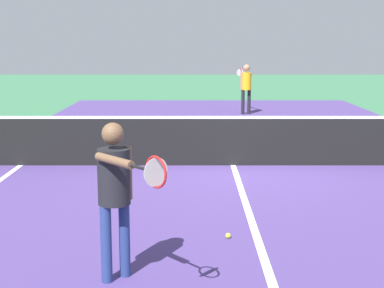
{
  "coord_description": "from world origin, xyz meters",
  "views": [
    {
      "loc": [
        -0.8,
        -10.71,
        2.37
      ],
      "look_at": [
        -0.78,
        -3.19,
        1.0
      ],
      "focal_mm": 53.12,
      "sensor_mm": 36.0,
      "label": 1
    }
  ],
  "objects": [
    {
      "name": "tennis_ball_mid_court",
      "position": [
        -0.35,
        -4.11,
        0.03
      ],
      "size": [
        0.07,
        0.07,
        0.07
      ],
      "primitive_type": "sphere",
      "color": "#CCE033",
      "rests_on": "ground_plane"
    },
    {
      "name": "court_surface_inbounds",
      "position": [
        0.0,
        0.0,
        0.0
      ],
      "size": [
        10.62,
        24.4,
        0.0
      ],
      "primitive_type": "cube",
      "color": "#4C387A",
      "rests_on": "ground_plane"
    },
    {
      "name": "player_far",
      "position": [
        0.97,
        7.84,
        1.0
      ],
      "size": [
        0.45,
        1.2,
        1.62
      ],
      "color": "black",
      "rests_on": "ground_plane"
    },
    {
      "name": "net",
      "position": [
        0.0,
        0.0,
        0.49
      ],
      "size": [
        10.3,
        0.09,
        1.07
      ],
      "color": "#33383D",
      "rests_on": "ground_plane"
    },
    {
      "name": "line_center_service",
      "position": [
        0.0,
        -3.2,
        0.0
      ],
      "size": [
        0.1,
        6.4,
        0.01
      ],
      "primitive_type": "cube",
      "color": "white",
      "rests_on": "ground_plane"
    },
    {
      "name": "player_near",
      "position": [
        -1.54,
        -5.33,
        0.99
      ],
      "size": [
        0.72,
        1.05,
        1.6
      ],
      "color": "navy",
      "rests_on": "ground_plane"
    },
    {
      "name": "ground_plane",
      "position": [
        0.0,
        0.0,
        0.0
      ],
      "size": [
        60.0,
        60.0,
        0.0
      ],
      "primitive_type": "plane",
      "color": "#38724C"
    }
  ]
}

